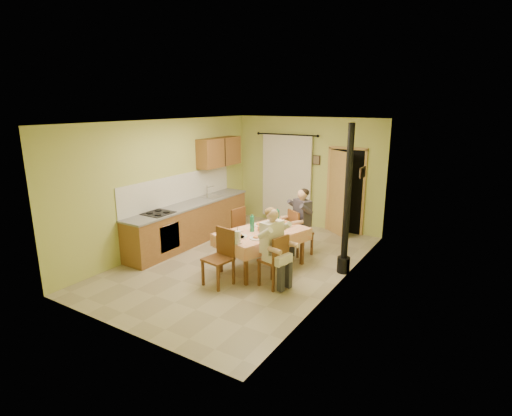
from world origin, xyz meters
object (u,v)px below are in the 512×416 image
Objects in this scene: chair_far at (300,241)px; chair_near at (219,269)px; man_right at (273,239)px; chair_right at (273,271)px; chair_left at (245,241)px; stove_flue at (346,221)px; dining_table at (262,250)px; man_far at (301,214)px.

chair_near reaches higher than chair_far.
man_right is at bearing -142.82° from chair_near.
chair_far is 1.68m from chair_right.
stove_flue reaches higher than chair_left.
dining_table is 1.94× the size of chair_near.
chair_far is 1.78m from man_right.
chair_left reaches higher than chair_right.
dining_table is 1.97× the size of chair_left.
man_far is (0.99, 0.65, 0.59)m from chair_left.
chair_far is (0.29, 1.07, -0.09)m from dining_table.
chair_left is at bearing 64.46° from chair_right.
chair_far is 0.97× the size of chair_near.
chair_far is at bearing 159.17° from stove_flue.
man_far is at bearing -96.35° from chair_near.
chair_left is 0.71× the size of man_right.
chair_left reaches higher than dining_table.
chair_near is at bearing -135.28° from stove_flue.
chair_near is 0.72× the size of man_far.
chair_far is 1.17m from chair_left.
chair_far is 0.99× the size of chair_left.
chair_right is 0.69× the size of man_far.
stove_flue is (0.86, 1.22, 0.15)m from man_right.
chair_right is at bearing -49.55° from man_far.
stove_flue reaches higher than chair_near.
chair_left is at bearing 165.26° from dining_table.
dining_table is at bearing -96.17° from chair_near.
chair_left is 1.32m from man_far.
dining_table is 0.95m from man_right.
chair_near is 2.27m from man_far.
chair_near is at bearing -74.17° from man_far.
chair_right is at bearing -90.00° from man_right.
chair_near is at bearing -87.50° from dining_table.
chair_right is at bearing 59.63° from chair_left.
chair_near is (-0.27, -1.03, -0.09)m from dining_table.
chair_left is (-0.42, 1.47, -0.00)m from chair_near.
dining_table is at bearing 57.87° from chair_right.
chair_far is 2.18m from chair_near.
chair_near is 2.49m from stove_flue.
stove_flue reaches higher than man_right.
dining_table is at bearing -155.67° from stove_flue.
man_right is (0.84, 0.46, 0.59)m from chair_near.
chair_near is at bearing 131.68° from man_right.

